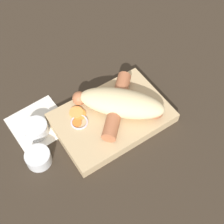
# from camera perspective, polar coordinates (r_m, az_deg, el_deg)

# --- Properties ---
(ground_plane) EXTENTS (3.00, 3.00, 0.00)m
(ground_plane) POSITION_cam_1_polar(r_m,az_deg,el_deg) (0.71, 0.00, -1.59)
(ground_plane) COLOR #33281E
(food_tray) EXTENTS (0.25, 0.17, 0.03)m
(food_tray) POSITION_cam_1_polar(r_m,az_deg,el_deg) (0.70, 0.00, -1.04)
(food_tray) COLOR tan
(food_tray) RESTS_ON ground_plane
(bread_roll) EXTENTS (0.18, 0.19, 0.05)m
(bread_roll) POSITION_cam_1_polar(r_m,az_deg,el_deg) (0.68, 1.82, 1.63)
(bread_roll) COLOR beige
(bread_roll) RESTS_ON food_tray
(sausage) EXTENTS (0.15, 0.16, 0.03)m
(sausage) POSITION_cam_1_polar(r_m,az_deg,el_deg) (0.69, 0.94, 1.30)
(sausage) COLOR #B26642
(sausage) RESTS_ON food_tray
(pickled_veggies) EXTENTS (0.05, 0.07, 0.00)m
(pickled_veggies) POSITION_cam_1_polar(r_m,az_deg,el_deg) (0.69, -6.19, -1.05)
(pickled_veggies) COLOR orange
(pickled_veggies) RESTS_ON food_tray
(napkin) EXTENTS (0.12, 0.12, 0.00)m
(napkin) POSITION_cam_1_polar(r_m,az_deg,el_deg) (0.73, -13.26, -2.15)
(napkin) COLOR white
(napkin) RESTS_ON ground_plane
(condiment_cup_near) EXTENTS (0.05, 0.05, 0.03)m
(condiment_cup_near) POSITION_cam_1_polar(r_m,az_deg,el_deg) (0.71, -13.68, -3.13)
(condiment_cup_near) COLOR silver
(condiment_cup_near) RESTS_ON ground_plane
(condiment_cup_far) EXTENTS (0.05, 0.05, 0.03)m
(condiment_cup_far) POSITION_cam_1_polar(r_m,az_deg,el_deg) (0.67, -13.38, -8.09)
(condiment_cup_far) COLOR silver
(condiment_cup_far) RESTS_ON ground_plane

